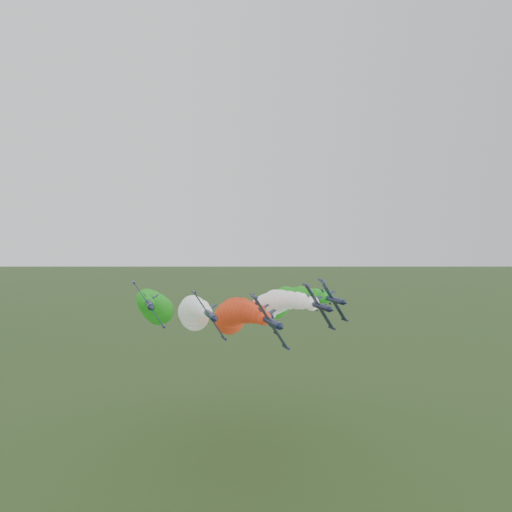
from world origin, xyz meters
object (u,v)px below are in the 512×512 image
at_px(jet_lead, 232,317).
at_px(jet_inner_left, 194,313).
at_px(jet_trail, 233,312).
at_px(jet_outer_left, 154,306).
at_px(jet_outer_right, 281,302).
at_px(jet_inner_right, 269,307).

bearing_deg(jet_lead, jet_inner_left, 126.31).
relative_size(jet_lead, jet_trail, 1.00).
distance_m(jet_outer_left, jet_outer_right, 37.25).
relative_size(jet_inner_left, jet_inner_right, 1.00).
distance_m(jet_lead, jet_inner_right, 17.01).
relative_size(jet_inner_left, jet_outer_right, 1.00).
bearing_deg(jet_outer_right, jet_inner_right, -128.28).
distance_m(jet_inner_left, jet_inner_right, 21.22).
bearing_deg(jet_outer_left, jet_lead, -49.25).
relative_size(jet_lead, jet_outer_left, 0.99).
distance_m(jet_lead, jet_outer_left, 27.27).
relative_size(jet_inner_right, jet_outer_left, 0.99).
bearing_deg(jet_inner_left, jet_trail, 40.15).
height_order(jet_lead, jet_inner_left, jet_lead).
bearing_deg(jet_trail, jet_outer_right, -15.89).
xyz_separation_m(jet_inner_left, jet_outer_left, (-9.75, 9.71, 0.88)).
bearing_deg(jet_inner_right, jet_outer_right, 51.72).
bearing_deg(jet_inner_right, jet_outer_left, 162.27).
height_order(jet_lead, jet_trail, jet_lead).
bearing_deg(jet_lead, jet_outer_left, 130.75).
xyz_separation_m(jet_inner_left, jet_outer_right, (27.45, 7.73, 0.78)).
height_order(jet_inner_right, jet_outer_left, jet_outer_left).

